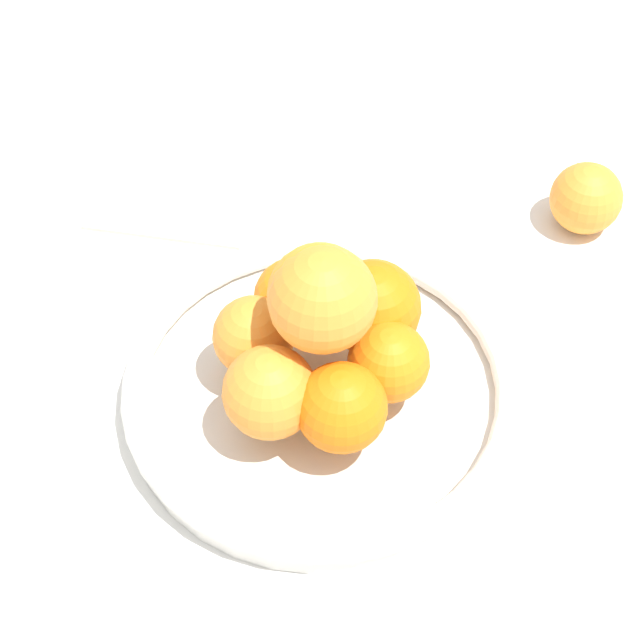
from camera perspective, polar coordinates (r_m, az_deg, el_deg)
The scene contains 5 objects.
ground_plane at distance 0.88m, azimuth -0.00°, elevation -4.45°, with size 4.00×4.00×0.00m, color white.
fruit_bowl at distance 0.87m, azimuth -0.00°, elevation -3.75°, with size 0.32×0.32×0.04m.
orange_pile at distance 0.81m, azimuth 0.16°, elevation -0.66°, with size 0.18×0.18×0.14m.
stray_orange at distance 1.03m, azimuth 14.01°, elevation 6.32°, with size 0.07×0.07×0.07m, color orange.
napkin_folded at distance 1.07m, azimuth -7.41°, elevation 7.26°, with size 0.15×0.15×0.01m, color beige.
Camera 1 is at (0.49, -0.19, 0.71)m, focal length 60.00 mm.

